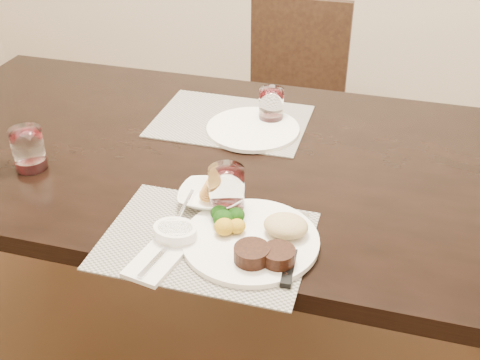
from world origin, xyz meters
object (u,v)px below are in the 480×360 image
(dinner_plate, at_px, (256,238))
(far_plate, at_px, (253,129))
(steak_knife, at_px, (292,259))
(wine_glass_near, at_px, (227,193))
(cracker_bowl, at_px, (208,196))
(chair_far, at_px, (292,98))

(dinner_plate, height_order, far_plate, dinner_plate)
(dinner_plate, xyz_separation_m, steak_knife, (0.09, -0.03, -0.01))
(dinner_plate, relative_size, wine_glass_near, 2.62)
(cracker_bowl, bearing_deg, far_plate, 88.46)
(chair_far, bearing_deg, cracker_bowl, -88.93)
(chair_far, distance_m, wine_glass_near, 1.24)
(far_plate, bearing_deg, cracker_bowl, -91.54)
(dinner_plate, distance_m, wine_glass_near, 0.15)
(wine_glass_near, height_order, far_plate, wine_glass_near)
(wine_glass_near, bearing_deg, steak_knife, -36.55)
(steak_knife, height_order, far_plate, steak_knife)
(chair_far, xyz_separation_m, wine_glass_near, (0.08, -1.20, 0.30))
(dinner_plate, distance_m, far_plate, 0.54)
(steak_knife, relative_size, far_plate, 0.97)
(steak_knife, relative_size, wine_glass_near, 2.27)
(chair_far, height_order, cracker_bowl, chair_far)
(chair_far, relative_size, far_plate, 3.27)
(chair_far, height_order, dinner_plate, chair_far)
(chair_far, xyz_separation_m, cracker_bowl, (0.02, -1.18, 0.27))
(dinner_plate, bearing_deg, cracker_bowl, 147.93)
(dinner_plate, height_order, wine_glass_near, wine_glass_near)
(steak_knife, relative_size, cracker_bowl, 1.77)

